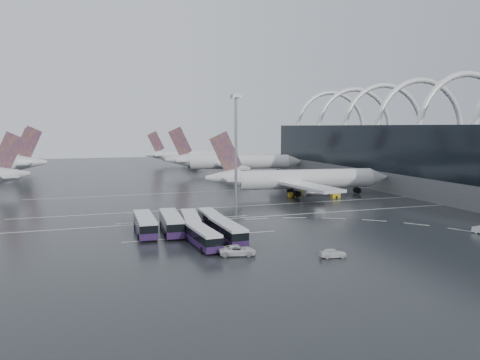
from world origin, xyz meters
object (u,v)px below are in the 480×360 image
object	(u,v)px
gse_cart_belly_e	(305,190)
gse_cart_belly_a	(335,195)
bus_row_far_b	(202,236)
airliner_gate_c	(192,156)
floodlight_mast	(236,137)
gse_cart_belly_c	(292,195)
bus_row_far_c	(227,231)
van_curve_b	(333,253)
bus_row_near_d	(212,220)
bus_row_near_b	(171,223)
airliner_main	(297,180)
van_curve_a	(237,250)
bus_row_near_a	(145,224)
airliner_gate_b	(232,162)
bus_row_near_c	(191,222)

from	to	relation	value
gse_cart_belly_e	gse_cart_belly_a	bearing A→B (deg)	-75.74
bus_row_far_b	airliner_gate_c	bearing A→B (deg)	-16.33
floodlight_mast	gse_cart_belly_c	world-z (taller)	floodlight_mast
bus_row_far_c	van_curve_b	xyz separation A→B (m)	(12.10, -14.65, -1.07)
airliner_gate_c	gse_cart_belly_c	xyz separation A→B (m)	(2.79, -116.83, -3.74)
van_curve_b	gse_cart_belly_c	size ratio (longest dim) A/B	1.87
airliner_gate_c	bus_row_near_d	bearing A→B (deg)	-96.20
bus_row_far_b	gse_cart_belly_e	world-z (taller)	bus_row_far_b
bus_row_far_c	gse_cart_belly_c	bearing A→B (deg)	-39.04
floodlight_mast	gse_cart_belly_a	world-z (taller)	floodlight_mast
bus_row_near_b	floodlight_mast	bearing A→B (deg)	-38.86
bus_row_near_b	bus_row_far_b	xyz separation A→B (m)	(3.06, -11.48, -0.20)
bus_row_near_d	gse_cart_belly_e	xyz separation A→B (m)	(39.21, 39.65, -1.14)
gse_cart_belly_a	floodlight_mast	bearing A→B (deg)	-167.65
airliner_main	bus_row_far_b	xyz separation A→B (m)	(-38.85, -46.34, -2.90)
bus_row_near_d	bus_row_far_c	bearing A→B (deg)	-178.92
van_curve_b	floodlight_mast	size ratio (longest dim) A/B	0.15
airliner_main	gse_cart_belly_a	size ratio (longest dim) A/B	22.68
bus_row_near_b	airliner_main	bearing A→B (deg)	-46.81
bus_row_far_c	van_curve_a	bearing A→B (deg)	170.65
bus_row_near_a	gse_cart_belly_e	distance (m)	65.85
airliner_gate_b	bus_row_near_b	distance (m)	107.00
bus_row_near_b	gse_cart_belly_c	size ratio (longest dim) A/B	6.48
bus_row_near_a	gse_cart_belly_a	bearing A→B (deg)	-62.05
van_curve_a	gse_cart_belly_c	xyz separation A→B (m)	(32.99, 52.04, -0.19)
bus_row_far_b	gse_cart_belly_e	size ratio (longest dim) A/B	6.29
gse_cart_belly_c	bus_row_far_c	bearing A→B (deg)	-126.56
van_curve_a	gse_cart_belly_e	world-z (taller)	van_curve_a
airliner_gate_c	van_curve_b	world-z (taller)	airliner_gate_c
bus_row_far_c	van_curve_a	world-z (taller)	bus_row_far_c
bus_row_near_b	bus_row_far_c	xyz separation A→B (m)	(7.97, -9.49, -0.12)
bus_row_far_b	floodlight_mast	size ratio (longest dim) A/B	0.47
gse_cart_belly_e	bus_row_near_b	bearing A→B (deg)	-139.26
bus_row_near_c	floodlight_mast	bearing A→B (deg)	-29.78
bus_row_near_d	floodlight_mast	world-z (taller)	floodlight_mast
airliner_main	van_curve_a	size ratio (longest dim) A/B	9.61
van_curve_a	gse_cart_belly_a	xyz separation A→B (m)	(43.54, 46.66, -0.13)
van_curve_b	gse_cart_belly_c	distance (m)	60.98
bus_row_near_a	floodlight_mast	size ratio (longest dim) A/B	0.51
airliner_gate_b	gse_cart_belly_e	bearing A→B (deg)	-71.58
bus_row_near_a	van_curve_b	distance (m)	34.88
airliner_gate_c	gse_cart_belly_a	xyz separation A→B (m)	(13.34, -122.21, -3.69)
airliner_gate_b	gse_cart_belly_e	xyz separation A→B (m)	(4.74, -57.46, -4.36)
van_curve_a	floodlight_mast	world-z (taller)	floodlight_mast
airliner_gate_b	gse_cart_belly_e	world-z (taller)	airliner_gate_b
airliner_gate_c	van_curve_b	size ratio (longest dim) A/B	11.97
bus_row_near_d	floodlight_mast	xyz separation A→B (m)	(11.41, 20.33, 15.33)
bus_row_far_c	van_curve_b	size ratio (longest dim) A/B	3.23
bus_row_far_c	van_curve_a	distance (m)	9.14
airliner_main	van_curve_a	world-z (taller)	airliner_main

